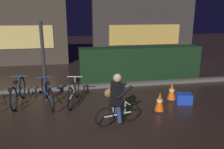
{
  "coord_description": "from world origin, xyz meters",
  "views": [
    {
      "loc": [
        -0.93,
        -5.6,
        2.62
      ],
      "look_at": [
        0.2,
        0.6,
        0.9
      ],
      "focal_mm": 37.41,
      "sensor_mm": 36.0,
      "label": 1
    }
  ],
  "objects_px": {
    "parked_bike_center_right": "(74,92)",
    "traffic_cone_far": "(172,92)",
    "parked_bike_left_mid": "(18,92)",
    "street_post": "(44,63)",
    "blue_crate": "(184,99)",
    "traffic_cone_near": "(160,102)",
    "cyclist": "(117,99)",
    "parked_bike_center_left": "(47,94)"
  },
  "relations": [
    {
      "from": "parked_bike_left_mid",
      "to": "traffic_cone_far",
      "type": "relative_size",
      "value": 3.06
    },
    {
      "from": "parked_bike_left_mid",
      "to": "parked_bike_center_right",
      "type": "bearing_deg",
      "value": -96.03
    },
    {
      "from": "parked_bike_left_mid",
      "to": "cyclist",
      "type": "bearing_deg",
      "value": -121.6
    },
    {
      "from": "parked_bike_center_right",
      "to": "traffic_cone_near",
      "type": "distance_m",
      "value": 2.46
    },
    {
      "from": "street_post",
      "to": "traffic_cone_far",
      "type": "bearing_deg",
      "value": -8.8
    },
    {
      "from": "street_post",
      "to": "traffic_cone_near",
      "type": "xyz_separation_m",
      "value": [
        3.06,
        -1.3,
        -0.92
      ]
    },
    {
      "from": "parked_bike_center_right",
      "to": "traffic_cone_far",
      "type": "distance_m",
      "value": 2.94
    },
    {
      "from": "parked_bike_center_right",
      "to": "cyclist",
      "type": "bearing_deg",
      "value": -134.21
    },
    {
      "from": "street_post",
      "to": "blue_crate",
      "type": "distance_m",
      "value": 4.2
    },
    {
      "from": "parked_bike_left_mid",
      "to": "blue_crate",
      "type": "bearing_deg",
      "value": -97.5
    },
    {
      "from": "blue_crate",
      "to": "parked_bike_center_right",
      "type": "bearing_deg",
      "value": 169.23
    },
    {
      "from": "street_post",
      "to": "parked_bike_center_right",
      "type": "xyz_separation_m",
      "value": [
        0.81,
        -0.3,
        -0.84
      ]
    },
    {
      "from": "parked_bike_left_mid",
      "to": "traffic_cone_near",
      "type": "xyz_separation_m",
      "value": [
        3.83,
        -1.24,
        -0.09
      ]
    },
    {
      "from": "street_post",
      "to": "parked_bike_left_mid",
      "type": "relative_size",
      "value": 1.41
    },
    {
      "from": "parked_bike_center_left",
      "to": "blue_crate",
      "type": "xyz_separation_m",
      "value": [
        3.9,
        -0.59,
        -0.2
      ]
    },
    {
      "from": "blue_crate",
      "to": "street_post",
      "type": "bearing_deg",
      "value": 167.23
    },
    {
      "from": "street_post",
      "to": "parked_bike_left_mid",
      "type": "height_order",
      "value": "street_post"
    },
    {
      "from": "street_post",
      "to": "parked_bike_center_right",
      "type": "relative_size",
      "value": 1.49
    },
    {
      "from": "blue_crate",
      "to": "cyclist",
      "type": "bearing_deg",
      "value": -157.87
    },
    {
      "from": "parked_bike_center_right",
      "to": "traffic_cone_far",
      "type": "bearing_deg",
      "value": -82.75
    },
    {
      "from": "street_post",
      "to": "parked_bike_center_right",
      "type": "height_order",
      "value": "street_post"
    },
    {
      "from": "traffic_cone_near",
      "to": "blue_crate",
      "type": "bearing_deg",
      "value": 23.74
    },
    {
      "from": "parked_bike_left_mid",
      "to": "traffic_cone_far",
      "type": "distance_m",
      "value": 4.53
    },
    {
      "from": "parked_bike_center_left",
      "to": "traffic_cone_far",
      "type": "xyz_separation_m",
      "value": [
        3.66,
        -0.26,
        -0.09
      ]
    },
    {
      "from": "cyclist",
      "to": "blue_crate",
      "type": "bearing_deg",
      "value": 7.27
    },
    {
      "from": "parked_bike_center_left",
      "to": "traffic_cone_near",
      "type": "height_order",
      "value": "parked_bike_center_left"
    },
    {
      "from": "traffic_cone_near",
      "to": "traffic_cone_far",
      "type": "relative_size",
      "value": 0.99
    },
    {
      "from": "parked_bike_left_mid",
      "to": "traffic_cone_near",
      "type": "height_order",
      "value": "parked_bike_left_mid"
    },
    {
      "from": "blue_crate",
      "to": "parked_bike_center_left",
      "type": "bearing_deg",
      "value": 171.46
    },
    {
      "from": "parked_bike_center_left",
      "to": "blue_crate",
      "type": "distance_m",
      "value": 3.95
    },
    {
      "from": "traffic_cone_near",
      "to": "blue_crate",
      "type": "distance_m",
      "value": 1.0
    },
    {
      "from": "parked_bike_left_mid",
      "to": "parked_bike_center_left",
      "type": "distance_m",
      "value": 0.87
    },
    {
      "from": "street_post",
      "to": "traffic_cone_near",
      "type": "distance_m",
      "value": 3.45
    },
    {
      "from": "traffic_cone_far",
      "to": "blue_crate",
      "type": "bearing_deg",
      "value": -53.42
    },
    {
      "from": "parked_bike_left_mid",
      "to": "traffic_cone_near",
      "type": "relative_size",
      "value": 3.09
    },
    {
      "from": "traffic_cone_far",
      "to": "parked_bike_center_left",
      "type": "bearing_deg",
      "value": 175.89
    },
    {
      "from": "traffic_cone_near",
      "to": "cyclist",
      "type": "distance_m",
      "value": 1.42
    },
    {
      "from": "parked_bike_center_right",
      "to": "traffic_cone_far",
      "type": "xyz_separation_m",
      "value": [
        2.92,
        -0.28,
        -0.08
      ]
    },
    {
      "from": "parked_bike_center_left",
      "to": "traffic_cone_near",
      "type": "xyz_separation_m",
      "value": [
        2.99,
        -0.99,
        -0.09
      ]
    },
    {
      "from": "blue_crate",
      "to": "parked_bike_left_mid",
      "type": "bearing_deg",
      "value": 169.96
    },
    {
      "from": "street_post",
      "to": "parked_bike_center_right",
      "type": "distance_m",
      "value": 1.2
    },
    {
      "from": "parked_bike_center_right",
      "to": "traffic_cone_far",
      "type": "height_order",
      "value": "parked_bike_center_right"
    }
  ]
}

